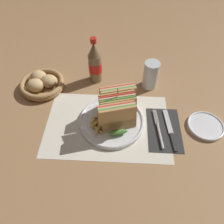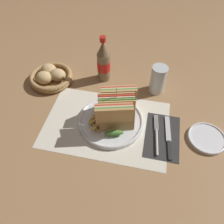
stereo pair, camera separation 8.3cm
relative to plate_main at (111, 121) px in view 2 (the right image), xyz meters
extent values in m
plane|color=#9E754C|center=(-0.03, 0.01, -0.01)|extent=(4.00, 4.00, 0.00)
cube|color=silver|center=(-0.02, -0.01, -0.01)|extent=(0.47, 0.31, 0.00)
cylinder|color=white|center=(0.00, 0.00, 0.00)|extent=(0.25, 0.25, 0.01)
torus|color=white|center=(0.00, 0.00, 0.00)|extent=(0.25, 0.25, 0.01)
cube|color=tan|center=(0.02, -0.04, 0.08)|extent=(0.13, 0.07, 0.13)
cube|color=#518E3D|center=(0.02, -0.03, 0.07)|extent=(0.13, 0.07, 0.13)
cube|color=beige|center=(0.02, -0.03, 0.07)|extent=(0.13, 0.07, 0.13)
cube|color=red|center=(0.01, -0.02, 0.07)|extent=(0.13, 0.07, 0.13)
cube|color=tan|center=(0.01, -0.01, 0.07)|extent=(0.13, 0.07, 0.13)
ellipsoid|color=#518E3D|center=(0.03, -0.07, 0.02)|extent=(0.07, 0.04, 0.02)
cube|color=tan|center=(0.03, -0.03, 0.07)|extent=(0.13, 0.07, 0.13)
cube|color=#518E3D|center=(0.03, -0.02, 0.07)|extent=(0.13, 0.07, 0.13)
cube|color=beige|center=(0.02, -0.01, 0.07)|extent=(0.13, 0.07, 0.13)
cube|color=red|center=(0.02, 0.00, 0.07)|extent=(0.13, 0.07, 0.13)
cube|color=tan|center=(0.02, 0.00, 0.08)|extent=(0.13, 0.07, 0.13)
ellipsoid|color=#518E3D|center=(0.03, -0.02, 0.02)|extent=(0.07, 0.04, 0.02)
cube|color=tan|center=(0.02, 0.04, 0.08)|extent=(0.13, 0.07, 0.13)
cube|color=#518E3D|center=(0.02, 0.05, 0.07)|extent=(0.13, 0.07, 0.13)
cube|color=beige|center=(0.02, 0.06, 0.07)|extent=(0.13, 0.07, 0.13)
cube|color=red|center=(0.01, 0.07, 0.07)|extent=(0.13, 0.07, 0.13)
cube|color=tan|center=(0.01, 0.07, 0.07)|extent=(0.13, 0.07, 0.13)
ellipsoid|color=#518E3D|center=(0.03, 0.02, 0.02)|extent=(0.07, 0.04, 0.02)
cylinder|color=tan|center=(0.02, 0.00, 0.09)|extent=(0.00, 0.00, 0.17)
cube|color=#E0B756|center=(-0.05, -0.04, 0.01)|extent=(0.05, 0.05, 0.01)
cube|color=#E0B756|center=(-0.04, -0.01, 0.01)|extent=(0.04, 0.06, 0.01)
cube|color=#E0B756|center=(-0.05, -0.04, 0.01)|extent=(0.05, 0.05, 0.01)
cube|color=#E0B756|center=(-0.03, 0.01, 0.02)|extent=(0.01, 0.07, 0.01)
cube|color=#E0B756|center=(-0.04, -0.02, 0.02)|extent=(0.06, 0.03, 0.01)
cube|color=#E0B756|center=(-0.04, -0.02, 0.02)|extent=(0.02, 0.06, 0.01)
cube|color=#E0B756|center=(-0.05, -0.02, 0.02)|extent=(0.05, 0.05, 0.01)
cube|color=#E0B756|center=(-0.02, 0.00, 0.02)|extent=(0.04, 0.04, 0.01)
cube|color=#E0B756|center=(-0.03, 0.01, 0.02)|extent=(0.06, 0.05, 0.01)
cube|color=#E0B756|center=(-0.04, 0.00, 0.02)|extent=(0.07, 0.04, 0.01)
cube|color=#E0B756|center=(-0.04, -0.04, 0.02)|extent=(0.04, 0.06, 0.01)
ellipsoid|color=maroon|center=(-0.04, 0.02, 0.02)|extent=(0.04, 0.03, 0.01)
cube|color=#2D2D2D|center=(0.20, -0.02, -0.01)|extent=(0.13, 0.20, 0.00)
cylinder|color=silver|center=(0.18, -0.06, 0.00)|extent=(0.02, 0.11, 0.01)
cylinder|color=silver|center=(0.17, 0.03, 0.00)|extent=(0.01, 0.07, 0.00)
cylinder|color=silver|center=(0.17, 0.03, 0.00)|extent=(0.01, 0.07, 0.00)
cylinder|color=silver|center=(0.17, 0.03, 0.00)|extent=(0.01, 0.07, 0.00)
cylinder|color=silver|center=(0.18, 0.03, 0.00)|extent=(0.01, 0.07, 0.00)
cube|color=black|center=(0.23, -0.08, 0.00)|extent=(0.02, 0.08, 0.00)
cube|color=silver|center=(0.22, 0.02, 0.00)|extent=(0.03, 0.12, 0.00)
cylinder|color=#7A6647|center=(-0.09, 0.25, 0.06)|extent=(0.06, 0.06, 0.13)
cylinder|color=red|center=(-0.09, 0.25, 0.06)|extent=(0.06, 0.06, 0.05)
cone|color=#7A6647|center=(-0.09, 0.25, 0.15)|extent=(0.05, 0.05, 0.06)
cylinder|color=red|center=(-0.09, 0.25, 0.19)|extent=(0.03, 0.03, 0.02)
cylinder|color=silver|center=(0.16, 0.22, 0.05)|extent=(0.07, 0.07, 0.12)
cylinder|color=black|center=(0.16, 0.22, 0.03)|extent=(0.06, 0.06, 0.07)
cylinder|color=#AD8451|center=(-0.31, 0.18, 0.00)|extent=(0.17, 0.17, 0.01)
torus|color=#AD8451|center=(-0.31, 0.18, 0.01)|extent=(0.19, 0.19, 0.02)
torus|color=#AD8451|center=(-0.31, 0.18, 0.02)|extent=(0.19, 0.19, 0.02)
ellipsoid|color=tan|center=(-0.28, 0.18, 0.03)|extent=(0.07, 0.06, 0.05)
ellipsoid|color=tan|center=(-0.33, 0.21, 0.03)|extent=(0.07, 0.06, 0.05)
ellipsoid|color=tan|center=(-0.33, 0.15, 0.03)|extent=(0.07, 0.06, 0.05)
cylinder|color=white|center=(0.36, 0.00, -0.01)|extent=(0.14, 0.14, 0.01)
torus|color=white|center=(0.36, 0.00, 0.00)|extent=(0.14, 0.14, 0.01)
camera|label=1|loc=(0.03, -0.51, 0.67)|focal=35.00mm
camera|label=2|loc=(0.11, -0.50, 0.67)|focal=35.00mm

